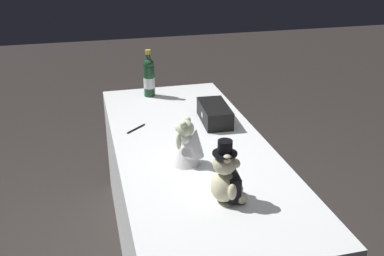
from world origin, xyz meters
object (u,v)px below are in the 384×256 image
at_px(teddy_bear_groom, 227,178).
at_px(signing_pen, 137,128).
at_px(champagne_bottle, 149,77).
at_px(gift_case_black, 215,113).
at_px(teddy_bear_bride, 188,144).

bearing_deg(teddy_bear_groom, signing_pen, -161.66).
distance_m(teddy_bear_groom, champagne_bottle, 1.37).
height_order(teddy_bear_groom, gift_case_black, teddy_bear_groom).
bearing_deg(gift_case_black, teddy_bear_groom, -13.25).
bearing_deg(teddy_bear_groom, teddy_bear_bride, -166.92).
distance_m(teddy_bear_groom, signing_pen, 0.88).
bearing_deg(teddy_bear_bride, gift_case_black, 149.33).
distance_m(signing_pen, gift_case_black, 0.47).
bearing_deg(champagne_bottle, signing_pen, -16.93).
bearing_deg(gift_case_black, teddy_bear_bride, -30.67).
bearing_deg(teddy_bear_groom, champagne_bottle, -175.37).
bearing_deg(signing_pen, champagne_bottle, 163.07).
height_order(teddy_bear_bride, signing_pen, teddy_bear_bride).
relative_size(teddy_bear_groom, champagne_bottle, 0.87).
xyz_separation_m(teddy_bear_groom, signing_pen, (-0.83, -0.27, -0.10)).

